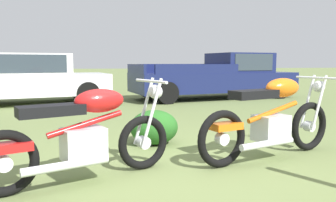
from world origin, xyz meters
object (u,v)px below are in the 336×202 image
Objects in this scene: car_white at (32,76)px; shrub_low at (154,127)px; motorcycle_orange at (272,119)px; motorcycle_red at (84,135)px; pickup_truck_navy at (222,75)px.

shrub_low is at bearing -76.53° from car_white.
motorcycle_orange is at bearing -37.05° from shrub_low.
pickup_truck_navy is (4.20, 7.13, 0.28)m from motorcycle_red.
motorcycle_orange is 7.57m from car_white.
motorcycle_red reaches higher than shrub_low.
car_white is at bearing 82.39° from motorcycle_red.
shrub_low is (0.93, 1.34, -0.22)m from motorcycle_red.
motorcycle_red is at bearing -130.06° from pickup_truck_navy.
car_white is 5.89m from pickup_truck_navy.
shrub_low is at bearing 33.76° from motorcycle_red.
pickup_truck_navy is at bearing -9.11° from car_white.
motorcycle_red is at bearing -124.78° from shrub_low.
shrub_low is at bearing 125.19° from motorcycle_orange.
motorcycle_orange is (2.24, 0.36, 0.02)m from motorcycle_red.
motorcycle_orange is 2.99× the size of shrub_low.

